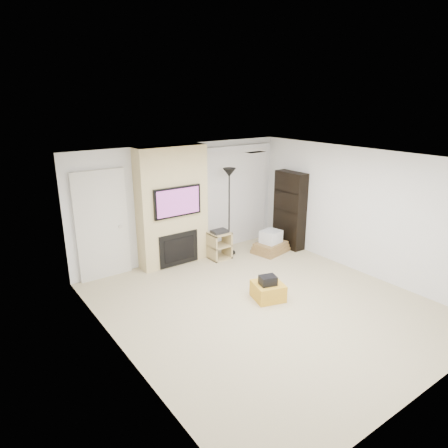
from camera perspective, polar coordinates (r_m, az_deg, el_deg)
floor at (r=7.06m, az=5.82°, el=-11.36°), size 5.00×5.50×0.00m
ceiling at (r=6.25m, az=6.54°, el=9.13°), size 5.00×5.50×0.00m
wall_back at (r=8.69m, az=-6.00°, el=3.14°), size 5.00×0.00×2.50m
wall_front at (r=5.03m, az=27.81°, el=-10.02°), size 5.00×0.00×2.50m
wall_left at (r=5.32m, az=-14.51°, el=-6.95°), size 0.00×5.50×2.50m
wall_right at (r=8.37m, az=19.05°, el=1.67°), size 0.00×5.50×2.50m
hvac_vent at (r=7.11m, az=4.58°, el=10.18°), size 0.35×0.18×0.01m
ottoman at (r=7.18m, az=6.31°, el=-9.49°), size 0.62×0.62×0.30m
black_bag at (r=7.04m, az=6.29°, el=-8.00°), size 0.33×0.29×0.16m
fireplace_wall at (r=8.36m, az=-7.35°, el=2.39°), size 1.50×0.47×2.50m
entry_door at (r=8.01m, az=-17.02°, el=-0.28°), size 1.02×0.11×2.14m
vertical_blinds at (r=9.40m, az=1.57°, el=4.48°), size 1.98×0.10×2.37m
floor_lamp at (r=8.73m, az=0.75°, el=5.28°), size 0.29×0.29×1.96m
av_stand at (r=8.78m, az=-0.64°, el=-2.81°), size 0.45×0.38×0.66m
box_stack at (r=9.24m, az=6.68°, el=-2.85°), size 0.87×0.72×0.52m
bookshelf at (r=9.45m, az=9.38°, el=1.98°), size 0.30×0.80×1.80m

